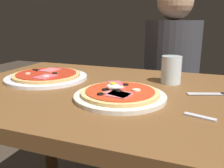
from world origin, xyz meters
TOP-DOWN VIEW (x-y plane):
  - dining_table at (0.00, 0.00)m, footprint 1.02×0.73m
  - pizza_foreground at (0.10, -0.08)m, footprint 0.27×0.27m
  - pizza_across_left at (-0.25, 0.04)m, footprint 0.32×0.32m
  - water_glass_near at (0.22, 0.15)m, footprint 0.07×0.07m
  - fork at (0.36, -0.16)m, footprint 0.16×0.06m
  - knife at (0.39, 0.06)m, footprint 0.19×0.08m
  - diner_person at (0.15, 0.71)m, footprint 0.32×0.32m

SIDE VIEW (x-z plane):
  - diner_person at x=0.15m, z-range -0.03..1.15m
  - dining_table at x=0.00m, z-range 0.24..0.99m
  - fork at x=0.36m, z-range 0.76..0.76m
  - knife at x=0.39m, z-range 0.76..0.76m
  - pizza_across_left at x=-0.25m, z-range 0.75..0.78m
  - pizza_foreground at x=0.10m, z-range 0.74..0.79m
  - water_glass_near at x=0.22m, z-range 0.75..0.85m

